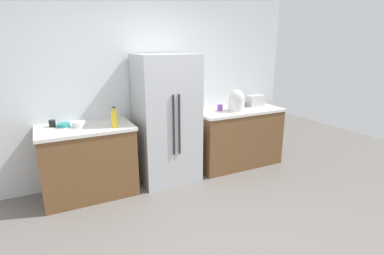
{
  "coord_description": "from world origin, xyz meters",
  "views": [
    {
      "loc": [
        -1.31,
        -2.3,
        1.91
      ],
      "look_at": [
        0.09,
        0.45,
        1.05
      ],
      "focal_mm": 28.16,
      "sensor_mm": 36.0,
      "label": 1
    }
  ],
  "objects_px": {
    "bowl_b": "(64,125)",
    "cup_a": "(52,123)",
    "cup_d": "(115,119)",
    "cup_b": "(243,104)",
    "refrigerator": "(167,119)",
    "bottle_a": "(114,119)",
    "cup_c": "(220,108)",
    "toaster": "(255,101)",
    "rice_cooker": "(236,101)",
    "bowl_a": "(79,124)"
  },
  "relations": [
    {
      "from": "cup_b",
      "to": "bowl_a",
      "type": "distance_m",
      "value": 2.57
    },
    {
      "from": "refrigerator",
      "to": "bowl_b",
      "type": "relative_size",
      "value": 11.45
    },
    {
      "from": "rice_cooker",
      "to": "cup_b",
      "type": "xyz_separation_m",
      "value": [
        0.3,
        0.25,
        -0.12
      ]
    },
    {
      "from": "cup_a",
      "to": "cup_c",
      "type": "bearing_deg",
      "value": -3.12
    },
    {
      "from": "cup_d",
      "to": "cup_b",
      "type": "bearing_deg",
      "value": 1.97
    },
    {
      "from": "toaster",
      "to": "cup_a",
      "type": "distance_m",
      "value": 3.08
    },
    {
      "from": "rice_cooker",
      "to": "bowl_b",
      "type": "bearing_deg",
      "value": 175.13
    },
    {
      "from": "bottle_a",
      "to": "bowl_a",
      "type": "xyz_separation_m",
      "value": [
        -0.39,
        0.21,
        -0.07
      ]
    },
    {
      "from": "refrigerator",
      "to": "bottle_a",
      "type": "height_order",
      "value": "refrigerator"
    },
    {
      "from": "rice_cooker",
      "to": "bowl_a",
      "type": "relative_size",
      "value": 2.02
    },
    {
      "from": "cup_b",
      "to": "cup_d",
      "type": "relative_size",
      "value": 1.1
    },
    {
      "from": "refrigerator",
      "to": "cup_c",
      "type": "xyz_separation_m",
      "value": [
        0.92,
        0.07,
        0.07
      ]
    },
    {
      "from": "bowl_b",
      "to": "toaster",
      "type": "bearing_deg",
      "value": -0.54
    },
    {
      "from": "rice_cooker",
      "to": "cup_b",
      "type": "height_order",
      "value": "rice_cooker"
    },
    {
      "from": "toaster",
      "to": "cup_d",
      "type": "xyz_separation_m",
      "value": [
        -2.32,
        -0.01,
        -0.05
      ]
    },
    {
      "from": "bowl_b",
      "to": "refrigerator",
      "type": "bearing_deg",
      "value": -5.91
    },
    {
      "from": "toaster",
      "to": "cup_a",
      "type": "relative_size",
      "value": 3.12
    },
    {
      "from": "bottle_a",
      "to": "bowl_b",
      "type": "height_order",
      "value": "bottle_a"
    },
    {
      "from": "toaster",
      "to": "cup_c",
      "type": "xyz_separation_m",
      "value": [
        -0.71,
        -0.04,
        -0.04
      ]
    },
    {
      "from": "bottle_a",
      "to": "toaster",
      "type": "bearing_deg",
      "value": 6.61
    },
    {
      "from": "bowl_a",
      "to": "bowl_b",
      "type": "distance_m",
      "value": 0.2
    },
    {
      "from": "cup_a",
      "to": "bowl_a",
      "type": "relative_size",
      "value": 0.52
    },
    {
      "from": "rice_cooker",
      "to": "cup_d",
      "type": "height_order",
      "value": "rice_cooker"
    },
    {
      "from": "refrigerator",
      "to": "bottle_a",
      "type": "bearing_deg",
      "value": -167.52
    },
    {
      "from": "cup_b",
      "to": "cup_c",
      "type": "height_order",
      "value": "cup_c"
    },
    {
      "from": "bowl_a",
      "to": "bowl_b",
      "type": "xyz_separation_m",
      "value": [
        -0.18,
        0.09,
        -0.01
      ]
    },
    {
      "from": "cup_b",
      "to": "cup_d",
      "type": "xyz_separation_m",
      "value": [
        -2.12,
        -0.07,
        0.0
      ]
    },
    {
      "from": "refrigerator",
      "to": "toaster",
      "type": "distance_m",
      "value": 1.64
    },
    {
      "from": "bottle_a",
      "to": "bowl_b",
      "type": "distance_m",
      "value": 0.65
    },
    {
      "from": "toaster",
      "to": "cup_c",
      "type": "height_order",
      "value": "toaster"
    },
    {
      "from": "cup_b",
      "to": "bowl_b",
      "type": "bearing_deg",
      "value": -179.19
    },
    {
      "from": "refrigerator",
      "to": "cup_a",
      "type": "xyz_separation_m",
      "value": [
        -1.45,
        0.2,
        0.07
      ]
    },
    {
      "from": "cup_d",
      "to": "toaster",
      "type": "bearing_deg",
      "value": 0.15
    },
    {
      "from": "cup_d",
      "to": "bowl_b",
      "type": "distance_m",
      "value": 0.63
    },
    {
      "from": "rice_cooker",
      "to": "bowl_a",
      "type": "distance_m",
      "value": 2.28
    },
    {
      "from": "rice_cooker",
      "to": "cup_b",
      "type": "bearing_deg",
      "value": 39.47
    },
    {
      "from": "bottle_a",
      "to": "cup_b",
      "type": "distance_m",
      "value": 2.21
    },
    {
      "from": "refrigerator",
      "to": "toaster",
      "type": "relative_size",
      "value": 6.7
    },
    {
      "from": "cup_d",
      "to": "cup_a",
      "type": "bearing_deg",
      "value": 172.5
    },
    {
      "from": "refrigerator",
      "to": "bowl_a",
      "type": "distance_m",
      "value": 1.15
    },
    {
      "from": "toaster",
      "to": "bottle_a",
      "type": "bearing_deg",
      "value": -173.39
    },
    {
      "from": "bottle_a",
      "to": "cup_d",
      "type": "xyz_separation_m",
      "value": [
        0.06,
        0.27,
        -0.07
      ]
    },
    {
      "from": "cup_a",
      "to": "bowl_b",
      "type": "xyz_separation_m",
      "value": [
        0.12,
        -0.06,
        -0.02
      ]
    },
    {
      "from": "rice_cooker",
      "to": "bottle_a",
      "type": "relative_size",
      "value": 1.27
    },
    {
      "from": "cup_c",
      "to": "bowl_b",
      "type": "height_order",
      "value": "cup_c"
    },
    {
      "from": "cup_b",
      "to": "bowl_a",
      "type": "xyz_separation_m",
      "value": [
        -2.57,
        -0.13,
        -0.0
      ]
    },
    {
      "from": "bowl_b",
      "to": "cup_a",
      "type": "bearing_deg",
      "value": 152.23
    },
    {
      "from": "toaster",
      "to": "bottle_a",
      "type": "height_order",
      "value": "bottle_a"
    },
    {
      "from": "cup_a",
      "to": "cup_d",
      "type": "bearing_deg",
      "value": -7.5
    },
    {
      "from": "toaster",
      "to": "cup_b",
      "type": "distance_m",
      "value": 0.22
    }
  ]
}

